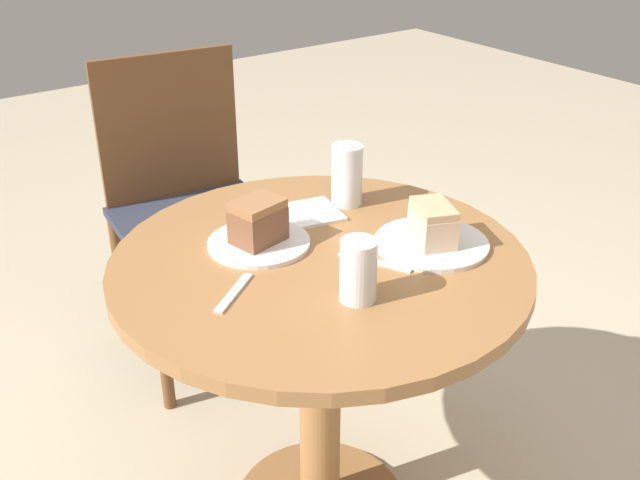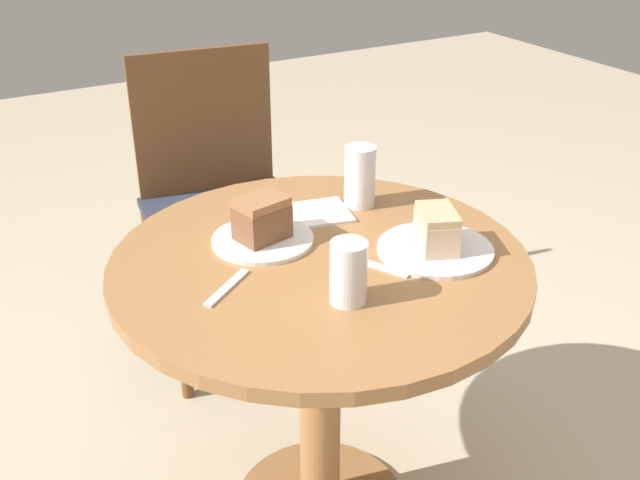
# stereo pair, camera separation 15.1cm
# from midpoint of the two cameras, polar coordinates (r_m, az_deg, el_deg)

# --- Properties ---
(table) EXTENTS (0.86, 0.86, 0.71)m
(table) POSITION_cam_midpoint_polar(r_m,az_deg,el_deg) (1.62, -2.69, -6.65)
(table) COLOR #9E6B3D
(table) RESTS_ON ground_plane
(chair) EXTENTS (0.52, 0.53, 0.92)m
(chair) POSITION_cam_midpoint_polar(r_m,az_deg,el_deg) (2.34, -11.67, 2.68)
(chair) COLOR brown
(chair) RESTS_ON ground_plane
(plate_near) EXTENTS (0.24, 0.24, 0.01)m
(plate_near) POSITION_cam_midpoint_polar(r_m,az_deg,el_deg) (1.58, 5.79, -0.32)
(plate_near) COLOR silver
(plate_near) RESTS_ON table
(plate_far) EXTENTS (0.22, 0.22, 0.01)m
(plate_far) POSITION_cam_midpoint_polar(r_m,az_deg,el_deg) (1.58, -7.40, -0.29)
(plate_far) COLOR silver
(plate_far) RESTS_ON table
(cake_slice_near) EXTENTS (0.11, 0.13, 0.08)m
(cake_slice_near) POSITION_cam_midpoint_polar(r_m,az_deg,el_deg) (1.56, 5.87, 1.21)
(cake_slice_near) COLOR beige
(cake_slice_near) RESTS_ON plate_near
(cake_slice_far) EXTENTS (0.12, 0.10, 0.09)m
(cake_slice_far) POSITION_cam_midpoint_polar(r_m,az_deg,el_deg) (1.56, -7.51, 1.35)
(cake_slice_far) COLOR brown
(cake_slice_far) RESTS_ON plate_far
(glass_lemonade) EXTENTS (0.07, 0.07, 0.14)m
(glass_lemonade) POSITION_cam_midpoint_polar(r_m,az_deg,el_deg) (1.73, -0.42, 4.69)
(glass_lemonade) COLOR silver
(glass_lemonade) RESTS_ON table
(glass_water) EXTENTS (0.07, 0.07, 0.12)m
(glass_water) POSITION_cam_midpoint_polar(r_m,az_deg,el_deg) (1.36, -0.23, -2.71)
(glass_water) COLOR silver
(glass_water) RESTS_ON table
(napkin_stack) EXTENTS (0.16, 0.16, 0.01)m
(napkin_stack) POSITION_cam_midpoint_polar(r_m,az_deg,el_deg) (1.71, -3.34, 2.00)
(napkin_stack) COLOR white
(napkin_stack) RESTS_ON table
(fork) EXTENTS (0.09, 0.15, 0.00)m
(fork) POSITION_cam_midpoint_polar(r_m,az_deg,el_deg) (1.50, 1.36, -1.75)
(fork) COLOR silver
(fork) RESTS_ON table
(spoon) EXTENTS (0.13, 0.10, 0.00)m
(spoon) POSITION_cam_midpoint_polar(r_m,az_deg,el_deg) (1.42, -9.62, -4.07)
(spoon) COLOR silver
(spoon) RESTS_ON table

